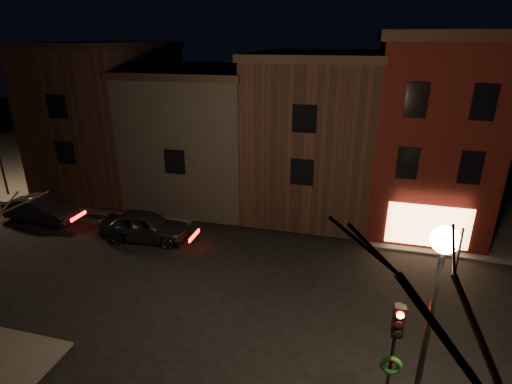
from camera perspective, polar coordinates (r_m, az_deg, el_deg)
ground at (r=18.13m, az=-1.43°, el=-13.41°), size 120.00×120.00×0.00m
sidewalk_far_left at (r=43.22m, az=-19.95°, el=6.28°), size 30.00×30.00×0.12m
corner_building at (r=24.56m, az=23.55°, el=7.98°), size 6.50×8.50×10.50m
row_building_a at (r=25.54m, az=8.42°, el=8.66°), size 7.30×10.30×9.40m
row_building_b at (r=27.39m, az=-7.02°, el=8.51°), size 7.80×10.30×8.40m
row_building_c at (r=30.64m, az=-20.01°, el=10.20°), size 7.30×10.30×9.90m
street_lamp_near at (r=9.95m, az=24.39°, el=-11.95°), size 0.60×0.60×6.48m
traffic_signal at (r=11.64m, az=19.08°, el=-20.32°), size 0.58×0.38×4.05m
parked_car_a at (r=22.39m, az=-15.55°, el=-4.68°), size 4.89×2.29×1.62m
parked_car_b at (r=26.98m, az=-28.39°, el=-2.21°), size 4.56×1.81×1.47m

